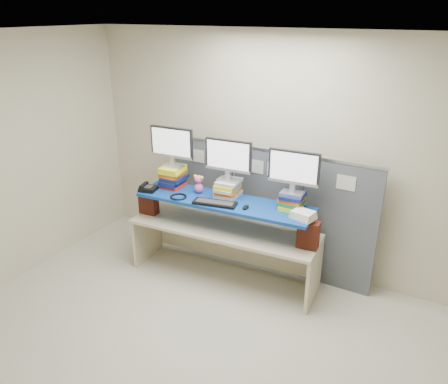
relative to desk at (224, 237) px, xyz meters
The scene contains 18 objects.
room 1.60m from the desk, 76.29° to the right, with size 5.00×4.00×2.80m.
cubicle_partition 0.62m from the desk, 55.77° to the left, with size 2.60×0.06×1.53m.
desk is the anchor object (origin of this frame).
brick_pier_left 1.03m from the desk, behind, with size 0.22×0.12×0.30m, color maroon.
brick_pier_right 1.03m from the desk, ahead, with size 0.22×0.12×0.30m, color maroon.
blue_board 0.45m from the desk, behind, with size 2.01×0.50×0.04m, color navy.
book_stack_left 0.95m from the desk, behind, with size 0.27×0.32×0.26m.
book_stack_center 0.58m from the desk, 97.91° to the left, with size 0.27×0.31×0.20m.
book_stack_right 0.94m from the desk, 13.48° to the left, with size 0.27×0.30×0.17m.
monitor_left 1.24m from the desk, behind, with size 0.54×0.17×0.47m.
monitor_center 0.94m from the desk, 95.83° to the left, with size 0.54×0.17×0.47m.
monitor_right 1.18m from the desk, 13.56° to the left, with size 0.54×0.17×0.47m.
keyboard 0.51m from the desk, 103.74° to the right, with size 0.50×0.25×0.03m.
mouse 0.58m from the desk, 13.41° to the right, with size 0.06×0.10×0.03m, color black.
desk_phone 1.07m from the desk, 168.12° to the right, with size 0.22×0.21×0.08m.
headset 0.71m from the desk, 158.99° to the right, with size 0.19×0.19×0.02m, color black.
plush_toy 0.69m from the desk, behind, with size 0.13×0.10×0.22m.
binder_stack 1.06m from the desk, ahead, with size 0.26×0.23×0.08m.
Camera 1 is at (1.88, -2.57, 2.98)m, focal length 35.00 mm.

